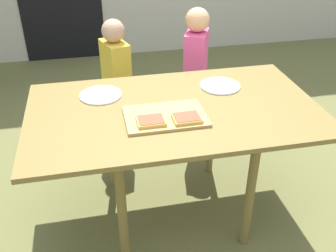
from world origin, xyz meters
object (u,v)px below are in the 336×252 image
(pizza_slice_near_left, at_px, (151,121))
(child_right, at_px, (195,72))
(plate_white_left, at_px, (101,95))
(child_left, at_px, (117,79))
(dining_table, at_px, (174,119))
(cutting_board, at_px, (165,116))
(pizza_slice_near_right, at_px, (187,118))
(plate_white_right, at_px, (220,86))

(pizza_slice_near_left, distance_m, child_right, 0.99)
(plate_white_left, relative_size, child_left, 0.24)
(pizza_slice_near_left, relative_size, plate_white_left, 0.59)
(dining_table, xyz_separation_m, cutting_board, (-0.07, -0.09, 0.08))
(dining_table, distance_m, pizza_slice_near_right, 0.19)
(dining_table, distance_m, child_left, 0.83)
(plate_white_left, bearing_deg, plate_white_right, -2.01)
(plate_white_right, bearing_deg, cutting_board, -143.33)
(cutting_board, distance_m, plate_white_right, 0.48)
(dining_table, height_order, child_left, child_left)
(dining_table, distance_m, pizza_slice_near_left, 0.23)
(dining_table, bearing_deg, pizza_slice_near_right, -80.01)
(pizza_slice_near_left, height_order, child_right, child_right)
(cutting_board, bearing_deg, child_right, 64.40)
(dining_table, height_order, pizza_slice_near_left, pizza_slice_near_left)
(pizza_slice_near_right, distance_m, pizza_slice_near_left, 0.18)
(pizza_slice_near_left, bearing_deg, child_right, 61.46)
(pizza_slice_near_right, distance_m, plate_white_left, 0.55)
(cutting_board, bearing_deg, pizza_slice_near_left, -145.38)
(dining_table, bearing_deg, pizza_slice_near_left, -134.99)
(pizza_slice_near_right, relative_size, plate_white_left, 0.60)
(child_left, bearing_deg, cutting_board, -78.87)
(dining_table, height_order, child_right, child_right)
(plate_white_left, bearing_deg, child_right, 35.27)
(plate_white_right, xyz_separation_m, child_right, (-0.00, 0.51, -0.13))
(child_right, bearing_deg, plate_white_right, -89.57)
(cutting_board, relative_size, plate_white_right, 1.74)
(child_left, bearing_deg, pizza_slice_near_left, -84.49)
(dining_table, bearing_deg, plate_white_left, 149.48)
(cutting_board, height_order, pizza_slice_near_left, pizza_slice_near_left)
(cutting_board, relative_size, child_left, 0.41)
(pizza_slice_near_left, distance_m, child_left, 0.96)
(cutting_board, distance_m, pizza_slice_near_left, 0.10)
(pizza_slice_near_left, distance_m, plate_white_right, 0.58)
(cutting_board, bearing_deg, plate_white_left, 134.40)
(plate_white_left, bearing_deg, dining_table, -30.52)
(child_right, bearing_deg, dining_table, -114.10)
(dining_table, bearing_deg, child_right, 65.90)
(cutting_board, relative_size, plate_white_left, 1.74)
(cutting_board, height_order, child_left, child_left)
(pizza_slice_near_right, height_order, plate_white_right, pizza_slice_near_right)
(child_left, height_order, child_right, child_right)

